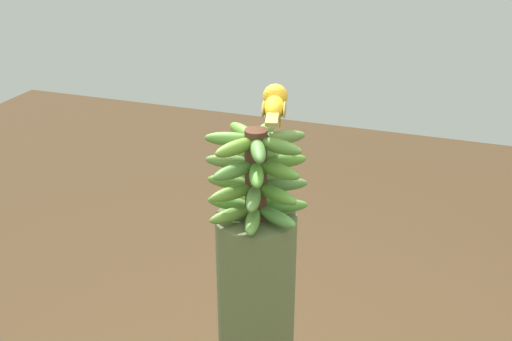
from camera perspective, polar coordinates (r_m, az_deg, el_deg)
name	(u,v)px	position (r m, az deg, el deg)	size (l,w,h in m)	color
banana_bunch	(256,175)	(1.42, 0.00, -0.39)	(0.25, 0.26, 0.23)	#4C2D1E
perched_bird	(274,104)	(1.40, 1.76, 6.36)	(0.08, 0.22, 0.09)	#C68933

